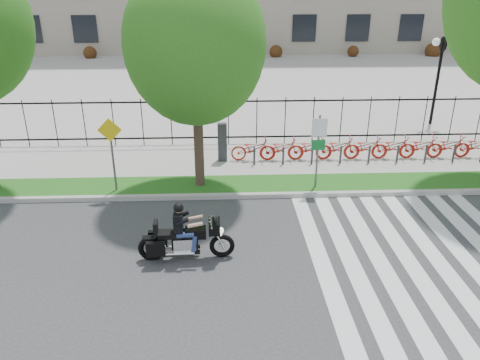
{
  "coord_description": "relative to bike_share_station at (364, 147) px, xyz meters",
  "views": [
    {
      "loc": [
        -0.31,
        -9.85,
        6.65
      ],
      "look_at": [
        0.23,
        3.0,
        1.12
      ],
      "focal_mm": 35.0,
      "sensor_mm": 36.0,
      "label": 1
    }
  ],
  "objects": [
    {
      "name": "lamp_post_right",
      "position": [
        4.75,
        4.8,
        2.59
      ],
      "size": [
        1.06,
        0.7,
        4.25
      ],
      "color": "black",
      "rests_on": "ground"
    },
    {
      "name": "motorcycle_rider",
      "position": [
        -6.5,
        -6.66,
        0.02
      ],
      "size": [
        2.48,
        0.74,
        1.91
      ],
      "color": "black",
      "rests_on": "ground"
    },
    {
      "name": "street_tree_1",
      "position": [
        -6.31,
        -2.25,
        4.22
      ],
      "size": [
        4.4,
        4.4,
        7.22
      ],
      "color": "#32241B",
      "rests_on": "grass_verge"
    },
    {
      "name": "sign_pole_regulatory",
      "position": [
        -2.37,
        -2.62,
        1.13
      ],
      "size": [
        0.5,
        0.09,
        2.5
      ],
      "color": "#59595B",
      "rests_on": "grass_verge"
    },
    {
      "name": "ground",
      "position": [
        -5.25,
        -7.2,
        -0.61
      ],
      "size": [
        120.0,
        120.0,
        0.0
      ],
      "primitive_type": "plane",
      "color": "#323235",
      "rests_on": "ground"
    },
    {
      "name": "grass_verge",
      "position": [
        -5.25,
        -2.25,
        -0.54
      ],
      "size": [
        60.0,
        1.5,
        0.15
      ],
      "primitive_type": "cube",
      "color": "#1B5715",
      "rests_on": "ground"
    },
    {
      "name": "crosswalk_stripes",
      "position": [
        -0.42,
        -7.2,
        -0.61
      ],
      "size": [
        5.7,
        8.0,
        0.01
      ],
      "primitive_type": null,
      "color": "silver",
      "rests_on": "ground"
    },
    {
      "name": "curb",
      "position": [
        -5.25,
        -3.1,
        -0.54
      ],
      "size": [
        60.0,
        0.2,
        0.15
      ],
      "primitive_type": "cube",
      "color": "#A5A29B",
      "rests_on": "ground"
    },
    {
      "name": "iron_fence",
      "position": [
        -5.25,
        2.0,
        0.54
      ],
      "size": [
        30.0,
        0.06,
        2.0
      ],
      "primitive_type": null,
      "color": "black",
      "rests_on": "sidewalk"
    },
    {
      "name": "plaza",
      "position": [
        -5.25,
        17.8,
        -0.56
      ],
      "size": [
        80.0,
        34.0,
        0.1
      ],
      "primitive_type": "cube",
      "color": "#A29F98",
      "rests_on": "ground"
    },
    {
      "name": "bike_share_station",
      "position": [
        0.0,
        0.0,
        0.0
      ],
      "size": [
        11.05,
        0.84,
        1.5
      ],
      "color": "#2D2D33",
      "rests_on": "sidewalk"
    },
    {
      "name": "sidewalk",
      "position": [
        -5.25,
        0.25,
        -0.54
      ],
      "size": [
        60.0,
        3.5,
        0.15
      ],
      "primitive_type": "cube",
      "color": "#A29F98",
      "rests_on": "ground"
    },
    {
      "name": "sign_pole_warning",
      "position": [
        -9.1,
        -2.62,
        1.13
      ],
      "size": [
        0.78,
        0.09,
        2.49
      ],
      "color": "#59595B",
      "rests_on": "grass_verge"
    }
  ]
}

